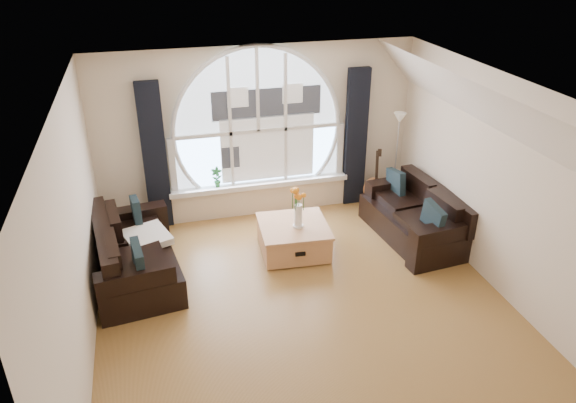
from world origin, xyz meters
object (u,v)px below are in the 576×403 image
object	(u,v)px
sofa_right	(415,214)
potted_plant	(217,177)
floor_lamp	(396,160)
guitar	(375,177)
sofa_left	(136,252)
coffee_chest	(293,237)
vase_flowers	(298,202)

from	to	relation	value
sofa_right	potted_plant	distance (m)	3.09
floor_lamp	guitar	bearing A→B (deg)	177.70
sofa_left	coffee_chest	size ratio (longest dim) A/B	1.92
coffee_chest	guitar	bearing A→B (deg)	36.15
sofa_left	potted_plant	xyz separation A→B (m)	(1.30, 1.41, 0.31)
vase_flowers	potted_plant	size ratio (longest dim) A/B	2.13
vase_flowers	floor_lamp	size ratio (longest dim) A/B	0.44
sofa_left	vase_flowers	distance (m)	2.28
guitar	potted_plant	bearing A→B (deg)	-168.56
sofa_left	coffee_chest	xyz separation A→B (m)	(2.19, 0.11, -0.16)
potted_plant	sofa_right	bearing A→B (deg)	-26.82
sofa_left	floor_lamp	world-z (taller)	floor_lamp
sofa_left	sofa_right	world-z (taller)	sofa_left
potted_plant	guitar	bearing A→B (deg)	-5.42
sofa_left	sofa_right	distance (m)	4.04
vase_flowers	guitar	xyz separation A→B (m)	(1.64, 1.13, -0.29)
sofa_left	coffee_chest	world-z (taller)	sofa_left
coffee_chest	floor_lamp	bearing A→B (deg)	31.28
sofa_left	floor_lamp	distance (m)	4.39
floor_lamp	vase_flowers	bearing A→B (deg)	-150.67
sofa_right	sofa_left	bearing A→B (deg)	174.60
sofa_right	guitar	bearing A→B (deg)	92.39
sofa_left	sofa_right	size ratio (longest dim) A/B	1.03
sofa_left	potted_plant	bearing A→B (deg)	40.10
sofa_left	guitar	distance (m)	4.05
sofa_left	vase_flowers	world-z (taller)	vase_flowers
coffee_chest	floor_lamp	size ratio (longest dim) A/B	0.60
guitar	potted_plant	distance (m)	2.60
vase_flowers	sofa_left	bearing A→B (deg)	-178.95
vase_flowers	potted_plant	xyz separation A→B (m)	(-0.94, 1.37, -0.11)
sofa_left	guitar	size ratio (longest dim) A/B	1.75
coffee_chest	guitar	distance (m)	2.01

